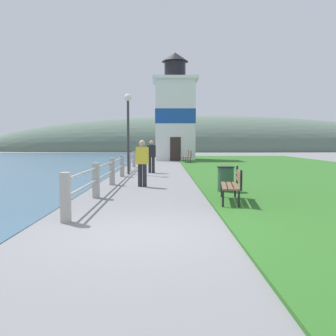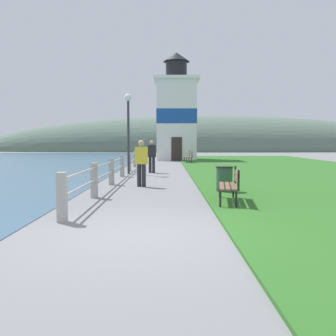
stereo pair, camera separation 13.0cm
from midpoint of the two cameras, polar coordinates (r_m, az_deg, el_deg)
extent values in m
plane|color=slate|center=(6.60, -5.05, -10.05)|extent=(160.00, 160.00, 0.00)
cube|color=#2D6623|center=(21.68, 18.69, -0.36)|extent=(12.00, 42.13, 0.06)
cube|color=#A8A399|center=(7.74, -15.82, -4.33)|extent=(0.18, 0.18, 1.00)
cube|color=#A8A399|center=(10.90, -11.26, -1.87)|extent=(0.18, 0.18, 1.00)
cube|color=#A8A399|center=(14.11, -8.78, -0.52)|extent=(0.18, 0.18, 1.00)
cube|color=#A8A399|center=(17.34, -7.21, 0.33)|extent=(0.18, 0.18, 1.00)
cube|color=#A8A399|center=(20.59, -6.14, 0.92)|extent=(0.18, 0.18, 1.00)
cube|color=#A8A399|center=(23.84, -5.36, 1.34)|extent=(0.18, 0.18, 1.00)
cube|color=#A8A399|center=(27.09, -4.77, 1.66)|extent=(0.18, 0.18, 1.00)
cube|color=#A8A399|center=(30.35, -4.30, 1.91)|extent=(0.18, 0.18, 1.00)
cylinder|color=#B2B2B7|center=(18.95, -6.64, 1.71)|extent=(0.06, 22.87, 0.06)
cylinder|color=#B2B2B7|center=(18.96, -6.63, 0.65)|extent=(0.06, 22.87, 0.06)
cube|color=brown|center=(9.74, 8.13, -2.71)|extent=(0.33, 1.65, 0.04)
cube|color=brown|center=(9.74, 9.00, -2.71)|extent=(0.33, 1.65, 0.04)
cube|color=brown|center=(9.75, 9.86, -2.72)|extent=(0.33, 1.65, 0.04)
cube|color=brown|center=(9.72, 10.40, -0.86)|extent=(0.27, 1.64, 0.11)
cube|color=brown|center=(9.73, 10.38, -1.79)|extent=(0.27, 1.64, 0.11)
cube|color=black|center=(8.98, 7.96, -4.85)|extent=(0.06, 0.06, 0.45)
cube|color=black|center=(10.56, 7.83, -3.52)|extent=(0.06, 0.06, 0.45)
cube|color=black|center=(8.99, 10.33, -4.87)|extent=(0.06, 0.06, 0.45)
cube|color=black|center=(10.57, 9.84, -3.53)|extent=(0.06, 0.06, 0.45)
cube|color=black|center=(8.93, 10.68, -1.89)|extent=(0.06, 0.06, 0.49)
cube|color=black|center=(10.52, 10.14, -1.00)|extent=(0.06, 0.06, 0.49)
cube|color=brown|center=(28.28, 2.42, 1.71)|extent=(0.19, 1.86, 0.04)
cube|color=brown|center=(28.30, 2.72, 1.71)|extent=(0.19, 1.86, 0.04)
cube|color=brown|center=(28.31, 3.01, 1.71)|extent=(0.19, 1.86, 0.04)
cube|color=brown|center=(28.31, 3.19, 2.35)|extent=(0.13, 1.86, 0.11)
cube|color=brown|center=(28.31, 3.19, 2.03)|extent=(0.13, 1.86, 0.11)
cube|color=black|center=(27.39, 2.51, 1.12)|extent=(0.05, 0.05, 0.45)
cube|color=black|center=(29.19, 2.19, 1.30)|extent=(0.05, 0.05, 0.45)
cube|color=black|center=(27.43, 3.28, 1.12)|extent=(0.05, 0.05, 0.45)
cube|color=black|center=(29.22, 2.91, 1.30)|extent=(0.05, 0.05, 0.45)
cube|color=black|center=(27.41, 3.39, 2.10)|extent=(0.05, 0.05, 0.49)
cube|color=black|center=(29.21, 3.01, 2.22)|extent=(0.05, 0.05, 0.49)
cube|color=white|center=(33.21, 0.95, 7.16)|extent=(3.37, 3.37, 6.86)
cube|color=#194799|center=(33.23, 0.95, 7.75)|extent=(3.41, 3.41, 1.24)
cube|color=white|center=(33.60, 0.96, 13.23)|extent=(3.88, 3.88, 0.25)
cylinder|color=black|center=(33.74, 0.96, 14.67)|extent=(1.86, 1.86, 1.46)
cone|color=black|center=(33.97, 0.96, 16.54)|extent=(2.32, 2.32, 0.80)
cube|color=#332823|center=(31.46, 1.02, 2.91)|extent=(0.90, 0.06, 2.00)
cylinder|color=#28282D|center=(13.43, -4.57, -1.11)|extent=(0.15, 0.15, 0.81)
cylinder|color=#28282D|center=(13.35, -3.86, -1.14)|extent=(0.15, 0.15, 0.81)
cube|color=yellow|center=(13.34, -4.23, 1.91)|extent=(0.46, 0.35, 0.61)
sphere|color=tan|center=(13.33, -4.24, 3.79)|extent=(0.22, 0.22, 0.22)
cylinder|color=#28282D|center=(19.34, -2.98, 0.47)|extent=(0.15, 0.15, 0.82)
cylinder|color=#28282D|center=(19.31, -2.44, 0.46)|extent=(0.15, 0.15, 0.82)
cube|color=#232328|center=(19.29, -2.72, 2.59)|extent=(0.44, 0.28, 0.61)
sphere|color=tan|center=(19.29, -2.72, 3.90)|extent=(0.22, 0.22, 0.22)
cylinder|color=#2D5138|center=(11.81, 8.47, -1.88)|extent=(0.50, 0.50, 0.80)
cylinder|color=black|center=(11.77, 8.49, 0.16)|extent=(0.54, 0.54, 0.04)
cylinder|color=#333338|center=(18.69, -6.28, 4.59)|extent=(0.12, 0.12, 3.60)
sphere|color=white|center=(18.82, -6.33, 10.63)|extent=(0.36, 0.36, 0.36)
ellipsoid|color=#566B5B|center=(64.92, 6.19, 2.57)|extent=(80.00, 16.00, 12.00)
camera|label=1|loc=(0.06, -90.20, -0.01)|focal=40.00mm
camera|label=2|loc=(0.06, 89.80, 0.01)|focal=40.00mm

